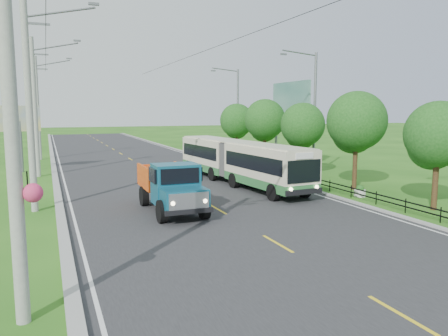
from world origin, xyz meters
TOP-DOWN VIEW (x-y plane):
  - ground at (0.00, 0.00)m, footprint 240.00×240.00m
  - road at (0.00, 20.00)m, footprint 14.00×120.00m
  - curb_left at (-7.20, 20.00)m, footprint 0.40×120.00m
  - curb_right at (7.15, 20.00)m, footprint 0.30×120.00m
  - edge_line_left at (-6.65, 20.00)m, footprint 0.12×120.00m
  - edge_line_right at (6.65, 20.00)m, footprint 0.12×120.00m
  - centre_dash at (0.00, 0.00)m, footprint 0.12×2.20m
  - railing_right at (8.00, 14.00)m, footprint 0.04×40.00m
  - pole_nearest at (-8.24, -3.00)m, footprint 3.51×0.44m
  - pole_near at (-8.26, 9.00)m, footprint 3.51×0.32m
  - pole_mid at (-8.26, 21.00)m, footprint 3.51×0.32m
  - pole_far at (-8.26, 33.00)m, footprint 3.51×0.32m
  - tree_second at (9.86, 2.14)m, footprint 3.18×3.26m
  - tree_third at (9.86, 8.14)m, footprint 3.60×3.62m
  - tree_fourth at (9.86, 14.14)m, footprint 3.24×3.31m
  - tree_fifth at (9.86, 20.14)m, footprint 3.48×3.52m
  - tree_back at (9.86, 26.14)m, footprint 3.30×3.36m
  - streetlight_mid at (10.64, 14.00)m, footprint 3.02×0.20m
  - streetlight_far at (10.64, 28.00)m, footprint 3.02×0.20m
  - planter_near at (8.60, 6.00)m, footprint 0.64×0.64m
  - planter_mid at (8.60, 14.00)m, footprint 0.64×0.64m
  - planter_far at (8.60, 22.00)m, footprint 0.64×0.64m
  - billboard_left at (-9.50, 24.00)m, footprint 3.00×0.20m
  - billboard_right at (12.30, 20.00)m, footprint 0.24×6.00m
  - bus at (4.05, 12.63)m, footprint 3.42×14.37m
  - dump_truck at (-2.20, 6.49)m, footprint 2.26×5.72m

SIDE VIEW (x-z plane):
  - ground at x=0.00m, z-range 0.00..0.00m
  - road at x=0.00m, z-range 0.00..0.02m
  - edge_line_left at x=-6.65m, z-range 0.02..0.02m
  - edge_line_right at x=6.65m, z-range 0.02..0.02m
  - centre_dash at x=0.00m, z-range 0.02..0.02m
  - curb_right at x=7.15m, z-range 0.00..0.10m
  - curb_left at x=-7.20m, z-range 0.00..0.15m
  - planter_near at x=8.60m, z-range -0.05..0.62m
  - planter_mid at x=8.60m, z-range -0.05..0.62m
  - planter_far at x=8.60m, z-range -0.05..0.62m
  - railing_right at x=8.00m, z-range 0.00..0.60m
  - dump_truck at x=-2.20m, z-range 0.16..2.55m
  - bus at x=4.05m, z-range 0.28..3.03m
  - tree_second at x=9.86m, z-range 0.87..6.17m
  - tree_fourth at x=9.86m, z-range 0.89..6.29m
  - tree_back at x=9.86m, z-range 0.90..6.40m
  - tree_fifth at x=9.86m, z-range 0.95..6.75m
  - billboard_left at x=-9.50m, z-range 1.27..6.47m
  - tree_third at x=9.86m, z-range 0.99..6.99m
  - streetlight_mid at x=10.64m, z-range 0.37..9.44m
  - streetlight_far at x=10.64m, z-range 0.37..9.44m
  - pole_nearest at x=-8.24m, z-range -0.06..9.94m
  - pole_near at x=-8.26m, z-range 0.09..10.09m
  - pole_mid at x=-8.26m, z-range 0.09..10.09m
  - pole_far at x=-8.26m, z-range 0.09..10.09m
  - billboard_right at x=12.30m, z-range 1.69..8.99m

